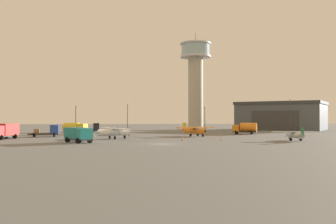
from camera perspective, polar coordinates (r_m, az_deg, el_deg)
The scene contains 17 objects.
ground_plane at distance 61.06m, azimuth -0.85°, elevation -4.95°, with size 400.00×400.00×0.00m, color #60605E.
control_tower at distance 139.16m, azimuth 4.26°, elevation 5.76°, with size 11.48×11.48×36.30m.
hangar at distance 140.07m, azimuth 17.12°, elevation -0.58°, with size 36.31×34.43×9.98m.
airplane_orange at distance 86.12m, azimuth 4.12°, elevation -2.78°, with size 9.66×8.23×3.17m.
airplane_white at distance 76.00m, azimuth -8.52°, elevation -3.00°, with size 8.32×10.36×3.25m.
airplane_silver at distance 72.95m, azimuth 19.05°, elevation -3.29°, with size 8.70×6.84×2.58m.
truck_box_red at distance 81.60m, azimuth -23.87°, elevation -2.62°, with size 4.31×7.07×3.12m.
truck_flatbed_blue at distance 88.40m, azimuth -17.87°, elevation -2.81°, with size 6.88×3.80×2.69m.
truck_box_teal at distance 65.94m, azimuth -13.71°, elevation -3.30°, with size 5.55×6.40×2.61m.
truck_fuel_tanker_orange at distance 99.05m, azimuth 11.84°, elevation -2.42°, with size 6.51×4.85×3.01m.
truck_fuel_tanker_yellow at distance 99.06m, azimuth -14.15°, elevation -2.38°, with size 6.55×4.54×3.04m.
light_post_west at distance 105.76m, azimuth -6.26°, elevation -0.49°, with size 0.44×0.44×8.46m.
light_post_east at distance 112.06m, azimuth -14.03°, elevation -0.60°, with size 0.44×0.44×8.08m.
light_post_north at distance 110.64m, azimuth 5.69°, elevation -0.66°, with size 0.44×0.44×7.94m.
light_post_centre at distance 119.02m, azimuth 18.30°, elevation -0.10°, with size 0.44×0.44×10.04m.
traffic_cone_near_left at distance 72.41m, azimuth 8.17°, elevation -4.03°, with size 0.36×0.36×0.70m.
traffic_cone_near_right at distance 70.75m, azimuth 2.24°, elevation -4.10°, with size 0.36×0.36×0.72m.
Camera 1 is at (-4.16, -60.77, 4.30)m, focal length 39.55 mm.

